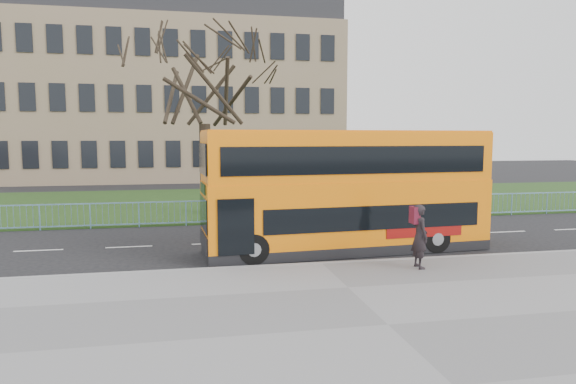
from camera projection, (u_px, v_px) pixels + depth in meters
name	position (u px, v px, depth m)	size (l,w,h in m)	color
ground	(309.00, 255.00, 16.95)	(120.00, 120.00, 0.00)	black
pavement	(388.00, 327.00, 10.36)	(80.00, 10.50, 0.12)	slate
kerb	(322.00, 265.00, 15.43)	(80.00, 0.20, 0.14)	gray
grass_verge	(254.00, 201.00, 30.89)	(80.00, 15.40, 0.08)	#193513
guard_railing	(276.00, 211.00, 23.33)	(40.00, 0.12, 1.10)	#6C9BC0
bare_tree	(204.00, 107.00, 25.55)	(7.44, 7.44, 10.63)	black
civic_building	(174.00, 105.00, 49.37)	(30.00, 15.00, 14.00)	#8A7657
yellow_bus	(347.00, 188.00, 17.36)	(9.80, 2.94, 4.05)	orange
pedestrian	(420.00, 236.00, 14.76)	(0.68, 0.44, 1.85)	black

